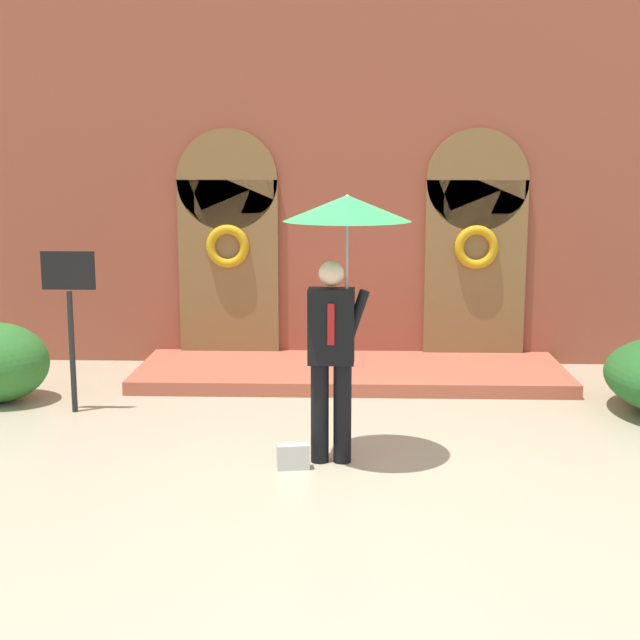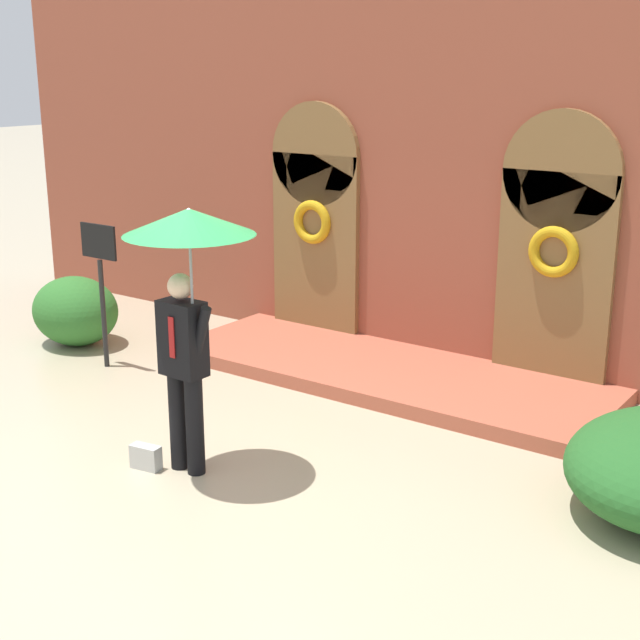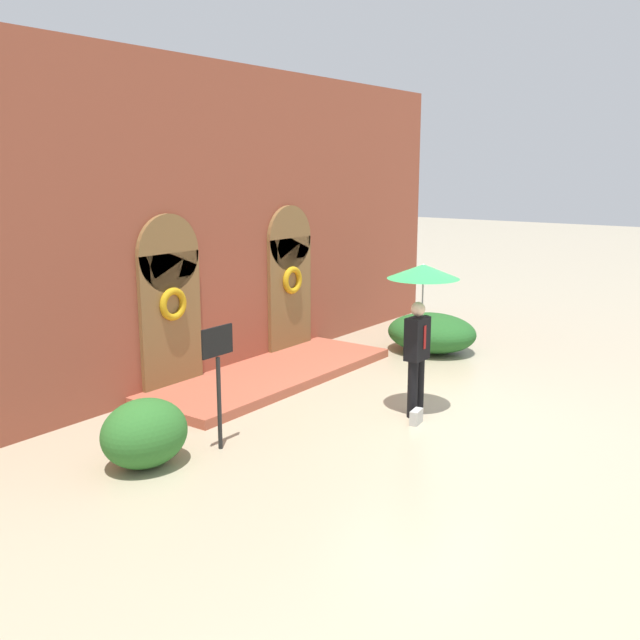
# 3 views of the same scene
# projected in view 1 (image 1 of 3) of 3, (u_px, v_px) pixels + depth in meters

# --- Properties ---
(ground_plane) EXTENTS (80.00, 80.00, 0.00)m
(ground_plane) POSITION_uv_depth(u_px,v_px,m) (351.00, 462.00, 7.94)
(ground_plane) COLOR tan
(building_facade) EXTENTS (14.00, 2.30, 5.60)m
(building_facade) POSITION_uv_depth(u_px,v_px,m) (352.00, 158.00, 11.55)
(building_facade) COLOR brown
(building_facade) RESTS_ON ground
(person_with_umbrella) EXTENTS (1.10, 1.10, 2.36)m
(person_with_umbrella) POSITION_uv_depth(u_px,v_px,m) (343.00, 248.00, 7.60)
(person_with_umbrella) COLOR black
(person_with_umbrella) RESTS_ON ground
(handbag) EXTENTS (0.30, 0.16, 0.22)m
(handbag) POSITION_uv_depth(u_px,v_px,m) (293.00, 457.00, 7.74)
(handbag) COLOR #B7B7B2
(handbag) RESTS_ON ground
(sign_post) EXTENTS (0.56, 0.06, 1.72)m
(sign_post) POSITION_uv_depth(u_px,v_px,m) (70.00, 304.00, 9.31)
(sign_post) COLOR black
(sign_post) RESTS_ON ground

